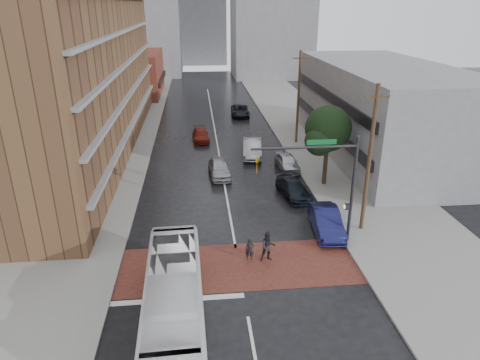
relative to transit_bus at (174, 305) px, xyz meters
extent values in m
plane|color=black|center=(3.52, 4.67, -1.55)|extent=(160.00, 160.00, 0.00)
cube|color=brown|center=(3.52, 5.17, -1.54)|extent=(14.00, 5.00, 0.02)
cube|color=gray|center=(-7.98, 29.67, -1.47)|extent=(9.00, 90.00, 0.15)
cube|color=gray|center=(15.02, 29.67, -1.47)|extent=(9.00, 90.00, 0.15)
cube|color=brown|center=(-10.48, 28.67, 12.45)|extent=(10.00, 44.00, 28.00)
cube|color=brown|center=(-8.48, 58.67, 1.95)|extent=(8.00, 16.00, 7.00)
cube|color=gray|center=(20.02, 24.67, 2.95)|extent=(11.00, 26.00, 9.00)
cube|color=gray|center=(3.52, 99.67, 10.45)|extent=(12.00, 10.00, 24.00)
cylinder|color=#332319|center=(12.02, 16.67, 0.45)|extent=(0.36, 0.36, 4.00)
sphere|color=black|center=(12.02, 16.67, 3.45)|extent=(3.80, 3.80, 3.80)
sphere|color=black|center=(11.12, 15.87, 2.65)|extent=(2.40, 2.40, 2.40)
sphere|color=black|center=(12.82, 17.47, 2.85)|extent=(2.60, 2.60, 2.60)
cylinder|color=#2D2D33|center=(10.82, 7.17, 2.05)|extent=(0.20, 0.20, 7.20)
cylinder|color=#2D2D33|center=(7.62, 7.17, 5.05)|extent=(6.40, 0.16, 0.16)
imported|color=gold|center=(4.82, 7.17, 4.05)|extent=(0.20, 0.16, 1.00)
cube|color=#0C5926|center=(8.62, 7.17, 5.35)|extent=(1.80, 0.05, 0.30)
cube|color=#2D2D33|center=(10.57, 7.17, 1.05)|extent=(0.30, 0.30, 0.35)
cylinder|color=#473321|center=(12.32, 8.67, 3.45)|extent=(0.26, 0.26, 10.00)
cube|color=#473321|center=(12.32, 8.67, 7.65)|extent=(1.60, 0.12, 0.12)
cylinder|color=#473321|center=(12.32, 28.67, 3.45)|extent=(0.26, 0.26, 10.00)
cube|color=#473321|center=(12.32, 28.67, 7.65)|extent=(1.60, 0.12, 0.12)
imported|color=silver|center=(0.00, 0.00, 0.00)|extent=(2.89, 11.19, 3.10)
imported|color=black|center=(4.24, 5.76, -0.82)|extent=(0.57, 0.42, 1.46)
imported|color=black|center=(5.32, 5.60, -0.60)|extent=(0.97, 0.78, 1.91)
imported|color=#9A9CA2|center=(3.21, 19.56, -0.77)|extent=(2.05, 4.63, 1.55)
imported|color=#A1A5A9|center=(6.84, 24.73, -0.69)|extent=(2.36, 5.37, 1.71)
imported|color=maroon|center=(1.74, 30.64, -0.91)|extent=(2.01, 4.49, 1.28)
imported|color=black|center=(7.39, 41.77, -0.82)|extent=(2.65, 5.34, 1.45)
imported|color=#141646|center=(9.82, 8.67, -0.74)|extent=(2.09, 5.05, 1.63)
imported|color=black|center=(8.88, 14.67, -0.88)|extent=(2.59, 4.86, 1.34)
imported|color=#B5B8BD|center=(9.61, 20.67, -0.81)|extent=(2.01, 4.43, 1.47)
camera|label=1|loc=(1.38, -16.24, 12.86)|focal=32.00mm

